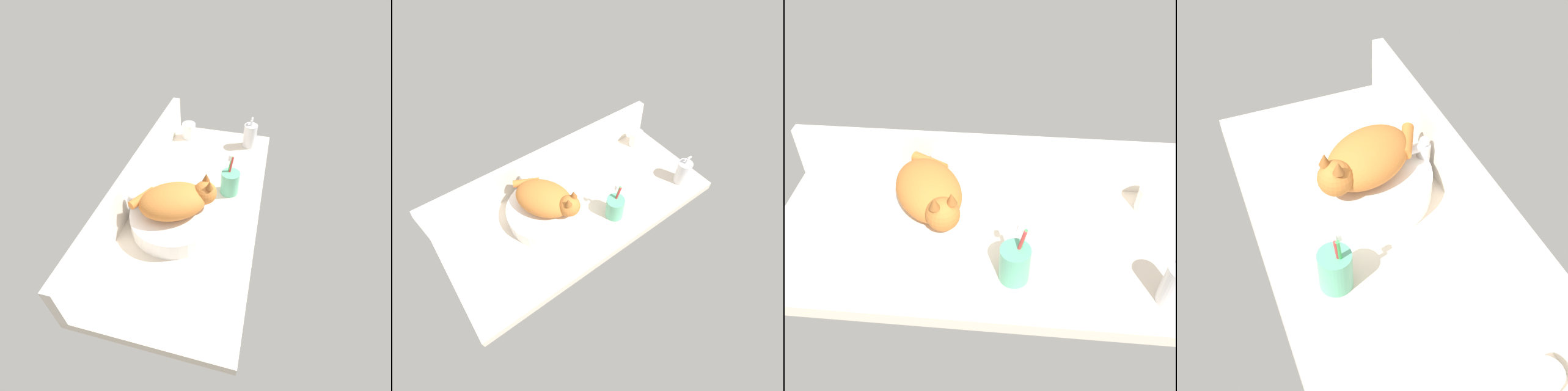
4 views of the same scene
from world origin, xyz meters
The scene contains 8 objects.
ground_plane centered at (0.00, 0.00, -2.00)cm, with size 119.09×53.86×4.00cm, color beige.
backsplash_panel centered at (0.00, 25.13, 8.25)cm, with size 119.09×3.60×16.51cm, color silver.
sink_basin centered at (-14.00, 4.36, 3.67)cm, with size 33.14×33.14×7.34cm, color white.
cat centered at (-13.28, 3.19, 13.10)cm, with size 26.78×30.16×14.00cm.
faucet centered at (-14.86, 19.20, 7.30)cm, with size 3.60×11.85×13.60cm.
soap_dispenser centered at (48.51, -16.80, 6.08)cm, with size 6.64×6.64×15.28cm.
toothbrush_cup centered at (10.29, -12.90, 5.46)cm, with size 7.83×7.83×18.72cm.
water_glass centered at (48.95, 15.63, 3.48)cm, with size 6.95×6.95×8.08cm.
Camera 1 is at (-89.06, -23.07, 89.26)cm, focal length 28.00 mm.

